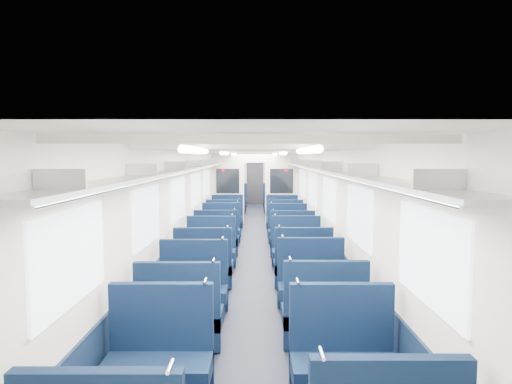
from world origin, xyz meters
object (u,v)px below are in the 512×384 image
Objects in this scene: seat_21 at (279,210)px; seat_27 at (274,200)px; seat_8 at (204,268)px; seat_11 at (296,253)px; seat_18 at (227,218)px; seat_24 at (234,203)px; seat_6 at (193,292)px; seat_16 at (224,225)px; seat_26 at (236,200)px; bulkhead at (255,186)px; seat_4 at (180,320)px; seat_14 at (221,232)px; seat_22 at (233,206)px; end_door at (255,183)px; seat_13 at (292,242)px; seat_5 at (324,318)px; seat_7 at (312,289)px; seat_2 at (159,364)px; seat_15 at (288,233)px; seat_25 at (276,203)px; seat_23 at (277,206)px; seat_12 at (217,241)px; seat_10 at (211,253)px; seat_3 at (343,365)px; seat_17 at (285,225)px; seat_20 at (231,211)px; seat_19 at (282,219)px; seat_9 at (303,268)px.

seat_21 is 1.00× the size of seat_27.
seat_8 is 1.00× the size of seat_11.
seat_18 is 1.00× the size of seat_24.
seat_16 is at bearing 90.00° from seat_6.
bulkhead is at bearing -79.28° from seat_26.
seat_4 is at bearing -115.66° from seat_11.
bulkhead is at bearing -134.68° from seat_21.
seat_14 and seat_22 have the same top height.
end_door is 1.87× the size of seat_27.
bulkhead reaches higher than seat_13.
seat_5 is 1.00× the size of seat_7.
seat_2 is at bearing -106.62° from seat_13.
seat_25 is (0.00, 6.67, 0.00)m from seat_15.
seat_4 is at bearing -99.34° from seat_21.
seat_6 is 1.00× the size of seat_23.
seat_16 is 1.00× the size of seat_18.
end_door is at bearing 122.71° from seat_27.
seat_22 is at bearing 111.82° from bulkhead.
seat_12 is at bearing -90.00° from seat_22.
seat_10 is 1.00× the size of seat_14.
seat_7 is at bearing -73.78° from seat_16.
seat_3 is 1.00× the size of seat_8.
seat_5 is 1.00× the size of seat_14.
seat_26 is at bearing -122.81° from end_door.
seat_17 and seat_22 have the same top height.
seat_25 is (1.66, 7.76, 0.00)m from seat_12.
seat_10 is at bearing -90.00° from seat_24.
seat_21 is at bearing 90.00° from seat_7.
seat_3 is (1.66, -0.01, 0.00)m from seat_2.
seat_19 is at bearing -49.79° from seat_20.
seat_5 and seat_9 have the same top height.
seat_4 and seat_18 have the same top height.
seat_14 is at bearing -90.00° from seat_24.
seat_20 is at bearing 90.00° from seat_10.
seat_5 and seat_27 have the same top height.
seat_2 is 1.00× the size of seat_17.
seat_14 is at bearing -90.00° from seat_18.
bulkhead is at bearing -90.00° from end_door.
seat_14 is 4.57m from seat_21.
bulkhead is 2.61× the size of seat_11.
seat_16 is 1.00× the size of seat_23.
seat_13 is (0.00, 5.57, 0.00)m from seat_3.
seat_10 is 1.00× the size of seat_11.
seat_2 is 2.77m from seat_7.
end_door reaches higher than seat_5.
seat_21 is at bearing 90.00° from seat_19.
seat_5 is 11.38m from seat_22.
seat_11 is (1.66, 1.16, 0.00)m from seat_8.
end_door is 1.87× the size of seat_26.
seat_5 is 1.00× the size of seat_18.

